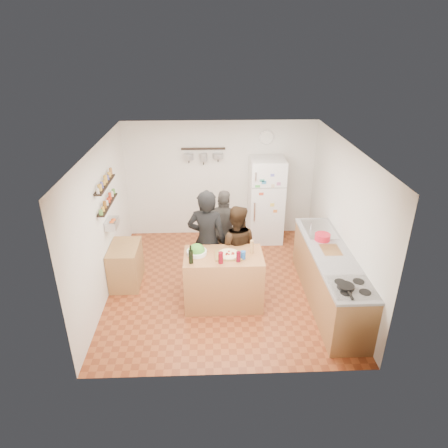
{
  "coord_description": "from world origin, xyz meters",
  "views": [
    {
      "loc": [
        -0.24,
        -5.99,
        4.05
      ],
      "look_at": [
        0.0,
        0.1,
        1.15
      ],
      "focal_mm": 32.0,
      "sensor_mm": 36.0,
      "label": 1
    }
  ],
  "objects_px": {
    "salt_canister": "(243,255)",
    "pepper_mill": "(252,248)",
    "person_center": "(236,247)",
    "counter_run": "(329,278)",
    "wine_bottle": "(191,257)",
    "person_left": "(207,241)",
    "red_bowl": "(322,237)",
    "salad_bowl": "(197,252)",
    "fridge": "(266,200)",
    "side_table": "(126,265)",
    "skillet": "(346,287)",
    "prep_island": "(223,279)",
    "person_back": "(225,231)",
    "wall_clock": "(267,137)"
  },
  "relations": [
    {
      "from": "person_back",
      "to": "red_bowl",
      "type": "distance_m",
      "value": 1.76
    },
    {
      "from": "salt_canister",
      "to": "pepper_mill",
      "type": "bearing_deg",
      "value": 48.58
    },
    {
      "from": "salad_bowl",
      "to": "red_bowl",
      "type": "relative_size",
      "value": 1.22
    },
    {
      "from": "pepper_mill",
      "to": "counter_run",
      "type": "distance_m",
      "value": 1.4
    },
    {
      "from": "salad_bowl",
      "to": "fridge",
      "type": "bearing_deg",
      "value": 57.88
    },
    {
      "from": "person_left",
      "to": "counter_run",
      "type": "bearing_deg",
      "value": 178.03
    },
    {
      "from": "wine_bottle",
      "to": "person_back",
      "type": "relative_size",
      "value": 0.14
    },
    {
      "from": "pepper_mill",
      "to": "counter_run",
      "type": "xyz_separation_m",
      "value": [
        1.28,
        -0.06,
        -0.55
      ]
    },
    {
      "from": "skillet",
      "to": "red_bowl",
      "type": "relative_size",
      "value": 0.9
    },
    {
      "from": "skillet",
      "to": "person_left",
      "type": "bearing_deg",
      "value": 142.27
    },
    {
      "from": "person_back",
      "to": "wall_clock",
      "type": "relative_size",
      "value": 5.23
    },
    {
      "from": "counter_run",
      "to": "wall_clock",
      "type": "height_order",
      "value": "wall_clock"
    },
    {
      "from": "wine_bottle",
      "to": "red_bowl",
      "type": "bearing_deg",
      "value": 16.63
    },
    {
      "from": "fridge",
      "to": "red_bowl",
      "type": "bearing_deg",
      "value": -69.31
    },
    {
      "from": "skillet",
      "to": "fridge",
      "type": "height_order",
      "value": "fridge"
    },
    {
      "from": "wine_bottle",
      "to": "pepper_mill",
      "type": "distance_m",
      "value": 0.99
    },
    {
      "from": "salt_canister",
      "to": "salad_bowl",
      "type": "bearing_deg",
      "value": 166.72
    },
    {
      "from": "prep_island",
      "to": "pepper_mill",
      "type": "xyz_separation_m",
      "value": [
        0.45,
        0.05,
        0.55
      ]
    },
    {
      "from": "salad_bowl",
      "to": "fridge",
      "type": "xyz_separation_m",
      "value": [
        1.4,
        2.24,
        -0.04
      ]
    },
    {
      "from": "pepper_mill",
      "to": "skillet",
      "type": "height_order",
      "value": "pepper_mill"
    },
    {
      "from": "person_back",
      "to": "salad_bowl",
      "type": "bearing_deg",
      "value": 79.76
    },
    {
      "from": "prep_island",
      "to": "side_table",
      "type": "xyz_separation_m",
      "value": [
        -1.71,
        0.67,
        -0.09
      ]
    },
    {
      "from": "prep_island",
      "to": "person_center",
      "type": "distance_m",
      "value": 0.64
    },
    {
      "from": "prep_island",
      "to": "skillet",
      "type": "xyz_separation_m",
      "value": [
        1.63,
        -0.98,
        0.49
      ]
    },
    {
      "from": "counter_run",
      "to": "side_table",
      "type": "relative_size",
      "value": 3.29
    },
    {
      "from": "pepper_mill",
      "to": "skillet",
      "type": "distance_m",
      "value": 1.57
    },
    {
      "from": "wine_bottle",
      "to": "person_left",
      "type": "relative_size",
      "value": 0.12
    },
    {
      "from": "fridge",
      "to": "counter_run",
      "type": "bearing_deg",
      "value": -71.94
    },
    {
      "from": "prep_island",
      "to": "wall_clock",
      "type": "height_order",
      "value": "wall_clock"
    },
    {
      "from": "pepper_mill",
      "to": "person_center",
      "type": "relative_size",
      "value": 0.12
    },
    {
      "from": "pepper_mill",
      "to": "fridge",
      "type": "height_order",
      "value": "fridge"
    },
    {
      "from": "prep_island",
      "to": "person_left",
      "type": "bearing_deg",
      "value": 118.02
    },
    {
      "from": "skillet",
      "to": "wine_bottle",
      "type": "bearing_deg",
      "value": 160.41
    },
    {
      "from": "person_left",
      "to": "fridge",
      "type": "height_order",
      "value": "person_left"
    },
    {
      "from": "salad_bowl",
      "to": "person_center",
      "type": "distance_m",
      "value": 0.82
    },
    {
      "from": "side_table",
      "to": "pepper_mill",
      "type": "bearing_deg",
      "value": -16.05
    },
    {
      "from": "person_center",
      "to": "counter_run",
      "type": "height_order",
      "value": "person_center"
    },
    {
      "from": "fridge",
      "to": "wall_clock",
      "type": "height_order",
      "value": "wall_clock"
    },
    {
      "from": "person_center",
      "to": "side_table",
      "type": "xyz_separation_m",
      "value": [
        -1.94,
        0.15,
        -0.4
      ]
    },
    {
      "from": "person_left",
      "to": "fridge",
      "type": "bearing_deg",
      "value": -112.48
    },
    {
      "from": "wine_bottle",
      "to": "pepper_mill",
      "type": "xyz_separation_m",
      "value": [
        0.95,
        0.27,
        -0.01
      ]
    },
    {
      "from": "wine_bottle",
      "to": "red_bowl",
      "type": "relative_size",
      "value": 0.82
    },
    {
      "from": "pepper_mill",
      "to": "person_left",
      "type": "distance_m",
      "value": 0.84
    },
    {
      "from": "red_bowl",
      "to": "prep_island",
      "type": "bearing_deg",
      "value": -165.6
    },
    {
      "from": "salad_bowl",
      "to": "red_bowl",
      "type": "distance_m",
      "value": 2.14
    },
    {
      "from": "salt_canister",
      "to": "person_center",
      "type": "height_order",
      "value": "person_center"
    },
    {
      "from": "person_back",
      "to": "counter_run",
      "type": "xyz_separation_m",
      "value": [
        1.67,
        -1.12,
        -0.33
      ]
    },
    {
      "from": "pepper_mill",
      "to": "person_left",
      "type": "relative_size",
      "value": 0.1
    },
    {
      "from": "person_left",
      "to": "person_center",
      "type": "bearing_deg",
      "value": -164.22
    },
    {
      "from": "wine_bottle",
      "to": "person_left",
      "type": "height_order",
      "value": "person_left"
    }
  ]
}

